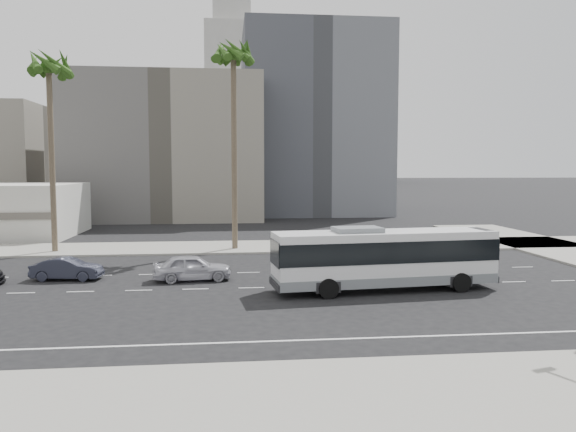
{
  "coord_description": "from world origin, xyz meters",
  "views": [
    {
      "loc": [
        -4.18,
        -29.87,
        6.48
      ],
      "look_at": [
        -0.57,
        4.0,
        3.57
      ],
      "focal_mm": 34.77,
      "sensor_mm": 36.0,
      "label": 1
    }
  ],
  "objects": [
    {
      "name": "car_a",
      "position": [
        -6.32,
        2.43,
        0.76
      ],
      "size": [
        2.22,
        4.63,
        1.53
      ],
      "primitive_type": "imported",
      "rotation": [
        0.0,
        0.0,
        1.67
      ],
      "color": "#B6B5BE",
      "rests_on": "ground"
    },
    {
      "name": "sidewalk_north",
      "position": [
        0.0,
        15.5,
        0.07
      ],
      "size": [
        120.0,
        7.0,
        0.15
      ],
      "primitive_type": "cube",
      "color": "gray",
      "rests_on": "ground"
    },
    {
      "name": "highrise_far",
      "position": [
        70.0,
        260.0,
        30.0
      ],
      "size": [
        22.0,
        22.0,
        60.0
      ],
      "primitive_type": "cube",
      "color": "slate",
      "rests_on": "ground"
    },
    {
      "name": "midrise_beige_west",
      "position": [
        -12.0,
        45.0,
        9.0
      ],
      "size": [
        24.0,
        18.0,
        18.0
      ],
      "primitive_type": "cube",
      "color": "#64615C",
      "rests_on": "ground"
    },
    {
      "name": "city_bus",
      "position": [
        4.03,
        -1.26,
        1.79
      ],
      "size": [
        12.1,
        3.87,
        3.42
      ],
      "rotation": [
        0.0,
        0.0,
        0.1
      ],
      "color": "silver",
      "rests_on": "ground"
    },
    {
      "name": "palm_mid",
      "position": [
        -17.51,
        14.23,
        13.79
      ],
      "size": [
        4.96,
        4.96,
        15.32
      ],
      "rotation": [
        0.0,
        0.0,
        -0.07
      ],
      "color": "brown",
      "rests_on": "ground"
    },
    {
      "name": "midrise_gray_center",
      "position": [
        8.0,
        52.0,
        13.0
      ],
      "size": [
        20.0,
        20.0,
        26.0
      ],
      "primitive_type": "cube",
      "color": "#494C53",
      "rests_on": "ground"
    },
    {
      "name": "car_b",
      "position": [
        -13.6,
        3.38,
        0.65
      ],
      "size": [
        1.77,
        4.09,
        1.31
      ],
      "primitive_type": "imported",
      "rotation": [
        0.0,
        0.0,
        1.47
      ],
      "color": "#252734",
      "rests_on": "ground"
    },
    {
      "name": "palm_near",
      "position": [
        -3.73,
        14.31,
        14.99
      ],
      "size": [
        4.91,
        4.91,
        16.55
      ],
      "rotation": [
        0.0,
        0.0,
        -0.18
      ],
      "color": "brown",
      "rests_on": "ground"
    },
    {
      "name": "highrise_right",
      "position": [
        45.0,
        230.0,
        35.0
      ],
      "size": [
        26.0,
        26.0,
        70.0
      ],
      "primitive_type": "cube",
      "color": "slate",
      "rests_on": "ground"
    },
    {
      "name": "ground",
      "position": [
        0.0,
        0.0,
        0.0
      ],
      "size": [
        700.0,
        700.0,
        0.0
      ],
      "primitive_type": "plane",
      "color": "black",
      "rests_on": "ground"
    },
    {
      "name": "sidewalk_south",
      "position": [
        0.0,
        -15.5,
        0.07
      ],
      "size": [
        120.0,
        7.0,
        0.15
      ],
      "primitive_type": "cube",
      "color": "gray",
      "rests_on": "ground"
    },
    {
      "name": "civic_tower",
      "position": [
        -2.0,
        250.0,
        38.83
      ],
      "size": [
        42.0,
        42.0,
        129.0
      ],
      "color": "beige",
      "rests_on": "ground"
    }
  ]
}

